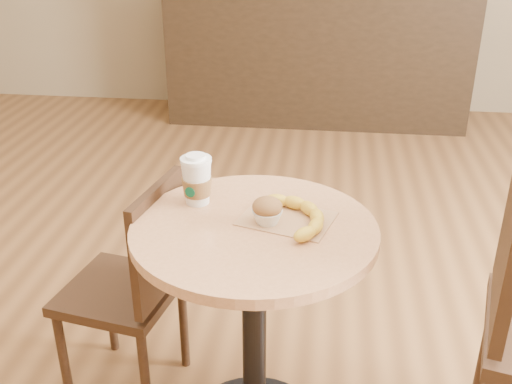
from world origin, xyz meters
The scene contains 7 objects.
cafe_table centered at (-0.08, 0.02, 0.52)m, with size 0.66×0.66×0.75m.
chair_left centered at (-0.49, 0.17, 0.43)m, with size 0.40×0.40×0.78m.
service_counter centered at (0.00, 3.18, 0.52)m, with size 2.30×0.65×1.04m.
kraft_bag centered at (0.00, 0.07, 0.75)m, with size 0.24×0.18×0.00m, color #AA7B52.
coffee_cup centered at (-0.26, 0.14, 0.82)m, with size 0.09×0.09×0.15m.
muffin centered at (-0.05, 0.04, 0.79)m, with size 0.08×0.08×0.07m.
banana centered at (0.02, 0.05, 0.77)m, with size 0.19×0.25×0.04m, color gold, non-canonical shape.
Camera 1 is at (0.09, -1.36, 1.52)m, focal length 42.00 mm.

